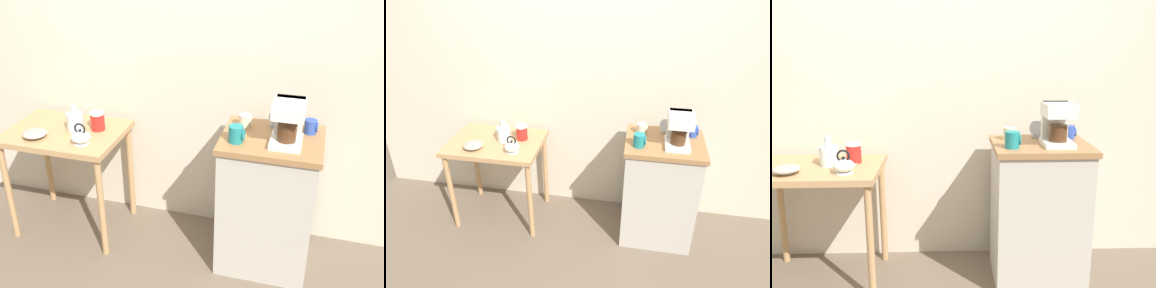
% 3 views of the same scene
% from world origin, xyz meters
% --- Properties ---
extents(ground_plane, '(8.00, 8.00, 0.00)m').
position_xyz_m(ground_plane, '(0.00, 0.00, 0.00)').
color(ground_plane, '#6B5B4C').
extents(back_wall, '(4.40, 0.10, 2.80)m').
position_xyz_m(back_wall, '(0.10, 0.44, 1.40)').
color(back_wall, beige).
rests_on(back_wall, ground_plane).
extents(wooden_table, '(0.78, 0.57, 0.78)m').
position_xyz_m(wooden_table, '(-0.72, 0.04, 0.66)').
color(wooden_table, tan).
rests_on(wooden_table, ground_plane).
extents(kitchen_counter, '(0.60, 0.51, 0.92)m').
position_xyz_m(kitchen_counter, '(0.68, 0.03, 0.46)').
color(kitchen_counter, '#BCB7AD').
rests_on(kitchen_counter, ground_plane).
extents(bowl_stoneware, '(0.16, 0.16, 0.05)m').
position_xyz_m(bowl_stoneware, '(-0.85, -0.11, 0.81)').
color(bowl_stoneware, '#9E998C').
rests_on(bowl_stoneware, wooden_table).
extents(teakettle, '(0.15, 0.12, 0.14)m').
position_xyz_m(teakettle, '(-0.52, -0.11, 0.83)').
color(teakettle, white).
rests_on(teakettle, wooden_table).
extents(glass_carafe_vase, '(0.12, 0.12, 0.19)m').
position_xyz_m(glass_carafe_vase, '(-0.65, 0.07, 0.85)').
color(glass_carafe_vase, silver).
rests_on(glass_carafe_vase, wooden_table).
extents(canister_enamel, '(0.10, 0.10, 0.13)m').
position_xyz_m(canister_enamel, '(-0.51, 0.12, 0.84)').
color(canister_enamel, red).
rests_on(canister_enamel, wooden_table).
extents(coffee_maker, '(0.18, 0.22, 0.26)m').
position_xyz_m(coffee_maker, '(0.76, -0.01, 1.06)').
color(coffee_maker, white).
rests_on(coffee_maker, kitchen_counter).
extents(mug_small_cream, '(0.08, 0.08, 0.08)m').
position_xyz_m(mug_small_cream, '(0.49, 0.14, 0.96)').
color(mug_small_cream, beige).
rests_on(mug_small_cream, kitchen_counter).
extents(mug_dark_teal, '(0.09, 0.09, 0.10)m').
position_xyz_m(mug_dark_teal, '(0.48, -0.08, 0.97)').
color(mug_dark_teal, teal).
rests_on(mug_dark_teal, kitchen_counter).
extents(mug_blue, '(0.08, 0.07, 0.09)m').
position_xyz_m(mug_blue, '(0.89, 0.16, 0.96)').
color(mug_blue, '#2D4CAD').
rests_on(mug_blue, kitchen_counter).
extents(table_clock, '(0.11, 0.05, 0.12)m').
position_xyz_m(table_clock, '(0.68, 0.19, 0.97)').
color(table_clock, '#B2B5BA').
rests_on(table_clock, kitchen_counter).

